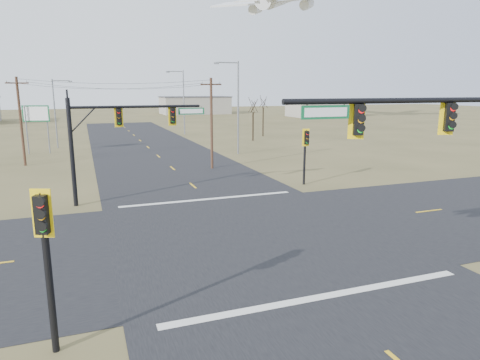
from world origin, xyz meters
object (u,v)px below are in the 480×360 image
object	(u,v)px
streetlight_b	(182,99)
bare_tree_c	(253,105)
mast_arm_far	(120,127)
streetlight_a	(236,103)
utility_pole_near	(212,122)
utility_pole_far	(21,120)
mast_arm_near	(455,140)
highway_sign	(36,119)
pedestal_signal_ne	(306,144)
pedestal_signal_sw	(45,238)
streetlight_c	(56,110)
bare_tree_d	(263,102)

from	to	relation	value
streetlight_b	bare_tree_c	bearing A→B (deg)	-67.02
mast_arm_far	streetlight_a	bearing A→B (deg)	44.24
utility_pole_near	utility_pole_far	distance (m)	18.71
mast_arm_near	highway_sign	bearing A→B (deg)	137.65
pedestal_signal_ne	pedestal_signal_sw	bearing A→B (deg)	-122.21
streetlight_c	streetlight_b	bearing A→B (deg)	41.05
utility_pole_far	highway_sign	distance (m)	8.27
streetlight_a	bare_tree_d	world-z (taller)	streetlight_a
streetlight_c	bare_tree_d	xyz separation A→B (m)	(30.18, 3.88, 0.61)
streetlight_c	utility_pole_far	bearing A→B (deg)	-91.09
highway_sign	streetlight_b	size ratio (longest dim) A/B	0.54
pedestal_signal_ne	streetlight_a	xyz separation A→B (m)	(0.42, 17.27, 2.66)
streetlight_c	pedestal_signal_sw	bearing A→B (deg)	-77.50
pedestal_signal_sw	mast_arm_far	bearing A→B (deg)	99.43
utility_pole_far	bare_tree_c	xyz separation A→B (m)	(29.01, 11.77, 0.69)
utility_pole_near	streetlight_b	distance (m)	32.45
mast_arm_near	bare_tree_c	distance (m)	47.00
utility_pole_near	pedestal_signal_sw	bearing A→B (deg)	-115.24
streetlight_b	utility_pole_near	bearing A→B (deg)	-106.59
mast_arm_far	pedestal_signal_sw	distance (m)	17.14
mast_arm_far	bare_tree_c	xyz separation A→B (m)	(21.14, 29.48, 0.19)
pedestal_signal_ne	mast_arm_far	bearing A→B (deg)	-165.12
highway_sign	utility_pole_near	bearing A→B (deg)	-30.93
utility_pole_far	highway_sign	bearing A→B (deg)	85.57
pedestal_signal_sw	bare_tree_d	bearing A→B (deg)	82.09
mast_arm_near	highway_sign	size ratio (longest dim) A/B	1.97
mast_arm_near	pedestal_signal_sw	size ratio (longest dim) A/B	2.27
mast_arm_far	highway_sign	size ratio (longest dim) A/B	1.58
pedestal_signal_sw	mast_arm_near	bearing A→B (deg)	22.24
bare_tree_d	utility_pole_near	bearing A→B (deg)	-122.58
bare_tree_c	streetlight_b	bearing A→B (deg)	121.67
pedestal_signal_ne	streetlight_b	bearing A→B (deg)	103.67
mast_arm_far	pedestal_signal_ne	size ratio (longest dim) A/B	1.99
highway_sign	streetlight_c	distance (m)	5.19
streetlight_b	bare_tree_d	size ratio (longest dim) A/B	1.54
mast_arm_far	streetlight_c	distance (m)	31.11
utility_pole_near	mast_arm_far	bearing A→B (deg)	-132.89
streetlight_c	streetlight_a	bearing A→B (deg)	-23.20
mast_arm_far	bare_tree_d	bearing A→B (deg)	47.47
mast_arm_far	streetlight_c	bearing A→B (deg)	93.01
utility_pole_near	pedestal_signal_ne	bearing A→B (deg)	-62.38
streetlight_b	mast_arm_far	bearing A→B (deg)	-116.58
highway_sign	bare_tree_c	distance (m)	28.62
streetlight_b	streetlight_c	distance (m)	21.88
mast_arm_far	streetlight_a	size ratio (longest dim) A/B	0.84
mast_arm_far	mast_arm_near	bearing A→B (deg)	-62.88
streetlight_b	highway_sign	bearing A→B (deg)	-151.21
mast_arm_near	streetlight_b	bearing A→B (deg)	111.89
mast_arm_far	highway_sign	xyz separation A→B (m)	(-7.24, 25.94, -0.99)
bare_tree_c	pedestal_signal_sw	bearing A→B (deg)	-117.99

